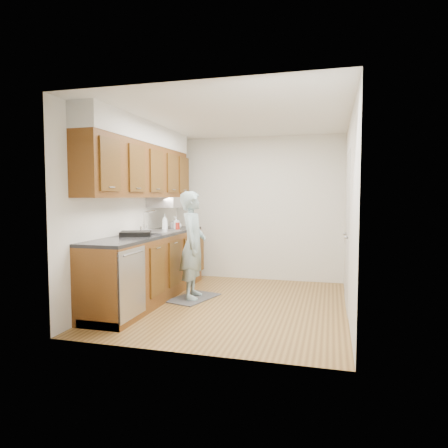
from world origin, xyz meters
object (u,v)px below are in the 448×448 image
soap_bottle_a (165,222)px  dish_rack (136,234)px  soap_bottle_b (176,223)px  person (193,238)px  steel_can (172,226)px  soda_can (178,226)px  soap_bottle_c (178,224)px

soap_bottle_a → dish_rack: soap_bottle_a is taller
soap_bottle_b → dish_rack: soap_bottle_b is taller
person → steel_can: size_ratio=14.49×
person → soda_can: person is taller
soda_can → soap_bottle_a: bearing=-176.9°
soap_bottle_c → dish_rack: size_ratio=0.38×
dish_rack → steel_can: bearing=64.7°
person → soap_bottle_c: person is taller
dish_rack → soap_bottle_c: bearing=62.8°
soap_bottle_a → steel_can: bearing=69.9°
soap_bottle_a → soda_can: 0.22m
person → soda_can: size_ratio=14.23×
dish_rack → soda_can: bearing=55.2°
soap_bottle_c → person: bearing=-54.0°
person → steel_can: bearing=36.0°
soap_bottle_b → soda_can: (0.09, -0.17, -0.04)m
soap_bottle_a → soap_bottle_c: soap_bottle_a is taller
soap_bottle_c → soda_can: (0.10, -0.28, -0.01)m
soap_bottle_c → dish_rack: soap_bottle_c is taller
person → soda_can: bearing=34.6°
soap_bottle_b → steel_can: 0.08m
soap_bottle_a → steel_can: size_ratio=2.08×
soap_bottle_c → soda_can: size_ratio=1.24×
soap_bottle_a → soda_can: size_ratio=2.04×
soap_bottle_b → dish_rack: size_ratio=0.53×
soap_bottle_c → steel_can: soap_bottle_c is taller
soap_bottle_c → steel_can: bearing=-108.1°
soda_can → steel_can: (-0.15, 0.13, -0.00)m
soap_bottle_b → soap_bottle_c: soap_bottle_b is taller
soap_bottle_c → dish_rack: (-0.11, -1.24, -0.04)m
soda_can → steel_can: soda_can is taller
soap_bottle_c → soap_bottle_a: bearing=-109.1°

